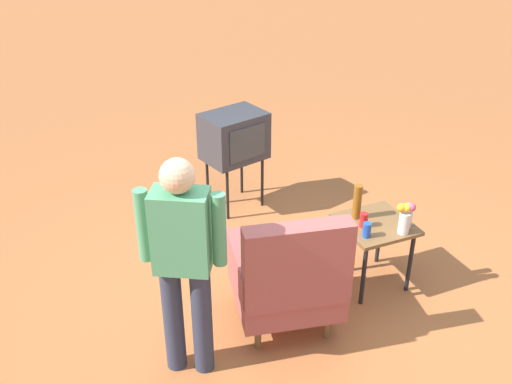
% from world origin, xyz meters
% --- Properties ---
extents(ground_plane, '(60.00, 60.00, 0.00)m').
position_xyz_m(ground_plane, '(0.00, 0.00, 0.00)').
color(ground_plane, '#AD6033').
extents(armchair, '(0.90, 0.91, 1.06)m').
position_xyz_m(armchair, '(0.22, 0.18, 0.50)').
color(armchair, brown).
rests_on(armchair, ground).
extents(side_table, '(0.56, 0.56, 0.59)m').
position_xyz_m(side_table, '(-0.69, -0.06, 0.51)').
color(side_table, black).
rests_on(side_table, ground).
extents(tv_on_stand, '(0.69, 0.58, 1.03)m').
position_xyz_m(tv_on_stand, '(-0.10, -1.74, 0.78)').
color(tv_on_stand, black).
rests_on(tv_on_stand, ground).
extents(person_standing, '(0.51, 0.37, 1.64)m').
position_xyz_m(person_standing, '(1.02, 0.27, 0.94)').
color(person_standing, '#2D3347').
rests_on(person_standing, ground).
extents(bottle_tall_amber, '(0.07, 0.07, 0.30)m').
position_xyz_m(bottle_tall_amber, '(-0.58, -0.20, 0.74)').
color(bottle_tall_amber, brown).
rests_on(bottle_tall_amber, side_table).
extents(soda_can_red, '(0.07, 0.07, 0.12)m').
position_xyz_m(soda_can_red, '(-0.56, -0.06, 0.65)').
color(soda_can_red, red).
rests_on(soda_can_red, side_table).
extents(bottle_short_clear, '(0.06, 0.06, 0.20)m').
position_xyz_m(bottle_short_clear, '(-0.89, 0.08, 0.69)').
color(bottle_short_clear, silver).
rests_on(bottle_short_clear, side_table).
extents(soda_can_blue, '(0.07, 0.07, 0.12)m').
position_xyz_m(soda_can_blue, '(-0.51, 0.08, 0.65)').
color(soda_can_blue, blue).
rests_on(soda_can_blue, side_table).
extents(flower_vase, '(0.15, 0.10, 0.27)m').
position_xyz_m(flower_vase, '(-0.80, 0.15, 0.74)').
color(flower_vase, silver).
rests_on(flower_vase, side_table).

